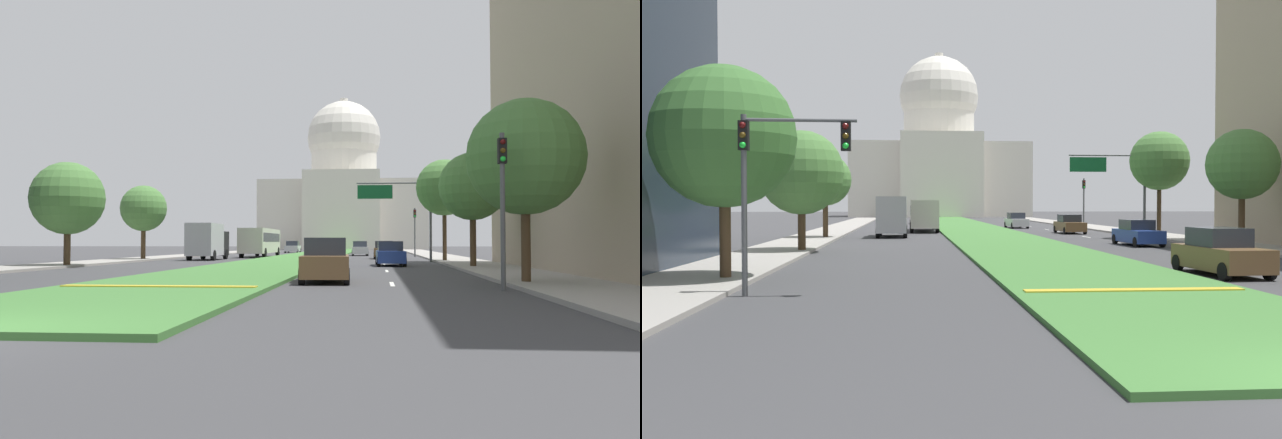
{
  "view_description": "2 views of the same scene",
  "coord_description": "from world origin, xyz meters",
  "views": [
    {
      "loc": [
        7.02,
        -9.57,
        1.6
      ],
      "look_at": [
        1.03,
        57.38,
        4.02
      ],
      "focal_mm": 34.79,
      "sensor_mm": 36.0,
      "label": 1
    },
    {
      "loc": [
        -6.54,
        -8.5,
        2.66
      ],
      "look_at": [
        -1.67,
        50.6,
        1.22
      ],
      "focal_mm": 36.96,
      "sensor_mm": 36.0,
      "label": 2
    }
  ],
  "objects": [
    {
      "name": "median_curb_nose",
      "position": [
        0.0,
        10.03,
        0.16
      ],
      "size": [
        6.44,
        0.5,
        0.04
      ],
      "primitive_type": "cube",
      "color": "gold",
      "rests_on": "grass_median"
    },
    {
      "name": "street_tree_right_mid",
      "position": [
        12.88,
        28.38,
        4.93
      ],
      "size": [
        4.11,
        4.11,
        7.0
      ],
      "color": "#4C3823",
      "rests_on": "ground_plane"
    },
    {
      "name": "grass_median",
      "position": [
        0.0,
        58.15,
        0.07
      ],
      "size": [
        7.16,
        116.29,
        0.14
      ],
      "primitive_type": "cube",
      "color": "#427A38",
      "rests_on": "ground_plane"
    },
    {
      "name": "box_truck_delivery",
      "position": [
        -7.79,
        44.12,
        1.68
      ],
      "size": [
        2.4,
        6.4,
        3.2
      ],
      "color": "black",
      "rests_on": "ground_plane"
    },
    {
      "name": "sedan_distant",
      "position": [
        7.82,
        49.03,
        0.79
      ],
      "size": [
        1.97,
        4.68,
        1.68
      ],
      "color": "brown",
      "rests_on": "ground_plane"
    },
    {
      "name": "sedan_far_horizon",
      "position": [
        5.22,
        62.27,
        0.79
      ],
      "size": [
        2.04,
        4.76,
        1.68
      ],
      "color": "#BCBCC1",
      "rests_on": "ground_plane"
    },
    {
      "name": "ground_plane",
      "position": [
        0.0,
        64.61,
        0.0
      ],
      "size": [
        284.27,
        284.27,
        0.0
      ],
      "primitive_type": "plane",
      "color": "#3D3D3F"
    },
    {
      "name": "street_tree_right_far",
      "position": [
        12.46,
        39.98,
        5.88
      ],
      "size": [
        4.46,
        4.46,
        8.13
      ],
      "color": "#4C3823",
      "rests_on": "ground_plane"
    },
    {
      "name": "traffic_light_near_right",
      "position": [
        11.2,
        11.21,
        3.31
      ],
      "size": [
        0.28,
        0.35,
        5.2
      ],
      "color": "#515456",
      "rests_on": "ground_plane"
    },
    {
      "name": "sedan_very_far",
      "position": [
        -5.0,
        80.16,
        0.8
      ],
      "size": [
        1.97,
        4.2,
        1.71
      ],
      "color": "#BCBCC1",
      "rests_on": "ground_plane"
    },
    {
      "name": "sedan_lead_stopped",
      "position": [
        5.04,
        15.03,
        0.82
      ],
      "size": [
        2.09,
        4.49,
        1.76
      ],
      "color": "brown",
      "rests_on": "ground_plane"
    },
    {
      "name": "sedan_midblock",
      "position": [
        8.0,
        32.15,
        0.77
      ],
      "size": [
        1.99,
        4.7,
        1.64
      ],
      "color": "navy",
      "rests_on": "ground_plane"
    },
    {
      "name": "lane_dashes_right",
      "position": [
        7.64,
        42.1,
        0.0
      ],
      "size": [
        0.16,
        56.13,
        0.01
      ],
      "color": "silver",
      "rests_on": "ground_plane"
    },
    {
      "name": "traffic_light_far_right",
      "position": [
        11.2,
        56.73,
        3.31
      ],
      "size": [
        0.28,
        0.35,
        5.2
      ],
      "color": "#515456",
      "rests_on": "ground_plane"
    },
    {
      "name": "overhead_guide_sign",
      "position": [
        9.14,
        40.14,
        4.67
      ],
      "size": [
        5.97,
        0.2,
        6.5
      ],
      "color": "#515456",
      "rests_on": "ground_plane"
    },
    {
      "name": "sidewalk_left",
      "position": [
        -13.7,
        51.69,
        0.07
      ],
      "size": [
        4.0,
        116.29,
        0.15
      ],
      "primitive_type": "cube",
      "color": "#9E9991",
      "rests_on": "ground_plane"
    },
    {
      "name": "city_bus",
      "position": [
        -5.04,
        54.69,
        1.77
      ],
      "size": [
        2.62,
        11.0,
        2.95
      ],
      "color": "beige",
      "rests_on": "ground_plane"
    },
    {
      "name": "sidewalk_right",
      "position": [
        13.7,
        51.69,
        0.07
      ],
      "size": [
        4.0,
        116.29,
        0.15
      ],
      "primitive_type": "cube",
      "color": "#9E9991",
      "rests_on": "ground_plane"
    },
    {
      "name": "street_tree_left_far",
      "position": [
        -12.74,
        41.74,
        4.44
      ],
      "size": [
        3.93,
        3.93,
        6.43
      ],
      "color": "#4C3823",
      "rests_on": "ground_plane"
    },
    {
      "name": "capitol_building",
      "position": [
        0.0,
        128.52,
        13.12
      ],
      "size": [
        36.18,
        22.53,
        33.96
      ],
      "color": "silver",
      "rests_on": "ground_plane"
    },
    {
      "name": "street_tree_right_near",
      "position": [
        12.52,
        13.75,
        4.72
      ],
      "size": [
        4.3,
        4.3,
        6.88
      ],
      "color": "#4C3823",
      "rests_on": "ground_plane"
    },
    {
      "name": "street_tree_left_mid",
      "position": [
        -12.29,
        27.77,
        4.33
      ],
      "size": [
        4.58,
        4.58,
        6.64
      ],
      "color": "#4C3823",
      "rests_on": "ground_plane"
    }
  ]
}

